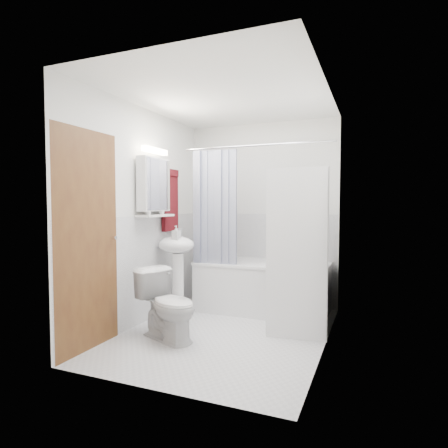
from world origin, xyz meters
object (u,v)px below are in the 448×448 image
at_px(sink, 177,257).
at_px(toilet, 168,305).
at_px(washer_dryer, 298,251).
at_px(bathtub, 263,284).

xyz_separation_m(sink, toilet, (0.30, -0.71, -0.37)).
relative_size(washer_dryer, toilet, 2.46).
bearing_deg(bathtub, toilet, -114.24).
xyz_separation_m(sink, washer_dryer, (1.43, 0.04, 0.14)).
bearing_deg(washer_dryer, toilet, -153.21).
bearing_deg(bathtub, washer_dryer, -45.05).
bearing_deg(bathtub, sink, -146.64).
distance_m(sink, toilet, 0.86).
relative_size(sink, toilet, 1.52).
xyz_separation_m(bathtub, washer_dryer, (0.54, -0.55, 0.50)).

